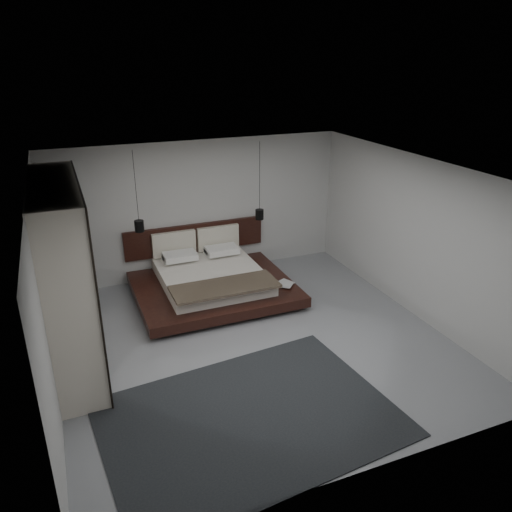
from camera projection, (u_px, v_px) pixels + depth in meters
name	position (u px, v px, depth m)	size (l,w,h in m)	color
floor	(255.00, 341.00, 8.16)	(6.00, 6.00, 0.00)	gray
ceiling	(254.00, 172.00, 7.09)	(6.00, 6.00, 0.00)	white
wall_back	(200.00, 209.00, 10.19)	(6.00, 6.00, 0.00)	#B7B7B4
wall_front	(365.00, 370.00, 5.06)	(6.00, 6.00, 0.00)	#B7B7B4
wall_left	(44.00, 296.00, 6.58)	(6.00, 6.00, 0.00)	#B7B7B4
wall_right	(414.00, 237.00, 8.67)	(6.00, 6.00, 0.00)	#B7B7B4
lattice_screen	(46.00, 242.00, 8.73)	(0.05, 0.90, 2.60)	black
bed	(211.00, 280.00, 9.63)	(2.93, 2.45, 1.10)	black
book_lower	(282.00, 284.00, 9.47)	(0.21, 0.28, 0.03)	#99724C
book_upper	(282.00, 284.00, 9.43)	(0.19, 0.26, 0.02)	#99724C
pendant_left	(139.00, 226.00, 9.19)	(0.17, 0.17, 1.50)	black
pendant_right	(260.00, 214.00, 10.05)	(0.17, 0.17, 1.56)	black
wardrobe	(66.00, 277.00, 7.16)	(0.67, 2.83, 2.78)	silver
rug	(250.00, 418.00, 6.44)	(3.68, 2.63, 0.02)	black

